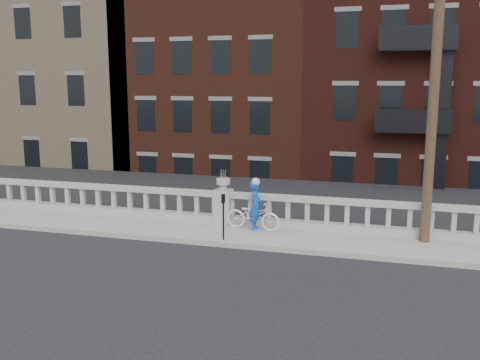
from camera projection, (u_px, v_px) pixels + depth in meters
The scene contains 9 objects.
ground at pixel (177, 267), 13.73m from camera, with size 120.00×120.00×0.00m, color black.
sidewalk at pixel (214, 233), 16.55m from camera, with size 32.00×2.20×0.15m, color #9A968F.
balustrade at pixel (223, 208), 17.34m from camera, with size 28.00×0.34×1.03m.
planter_pedestal at pixel (223, 202), 17.31m from camera, with size 0.55×0.55×1.76m.
lower_level at pixel (320, 113), 34.88m from camera, with size 80.00×44.00×20.80m.
utility_pole at pixel (436, 61), 14.50m from camera, with size 1.60×0.28×10.00m.
parking_meter_d at pixel (223, 212), 15.42m from camera, with size 0.10×0.09×1.36m.
bicycle at pixel (253, 215), 16.60m from camera, with size 0.61×1.74×0.91m, color white.
cyclist at pixel (256, 206), 16.53m from camera, with size 0.56×0.37×1.53m, color blue.
Camera 1 is at (5.13, -12.14, 4.73)m, focal length 40.00 mm.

